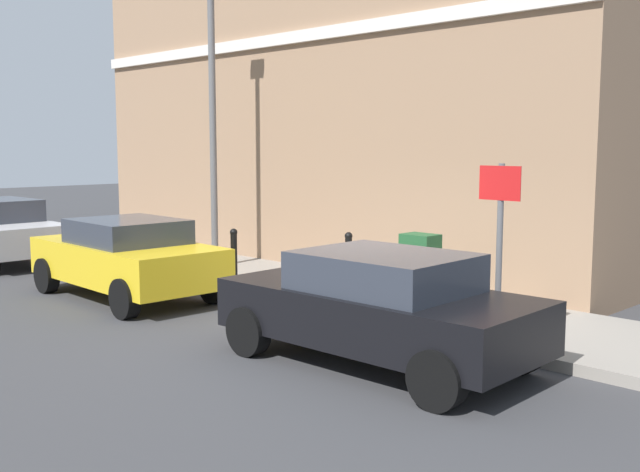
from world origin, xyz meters
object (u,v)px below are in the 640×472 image
Objects in this scene: utility_cabinet at (420,273)px; bollard_near_cabinet at (348,260)px; car_black at (379,306)px; car_yellow at (127,256)px; lamppost at (213,114)px; bollard_far_kerb at (234,255)px; street_sign at (500,225)px.

bollard_near_cabinet is at bearing 86.47° from utility_cabinet.
car_black is 5.76m from car_yellow.
car_yellow is 3.89m from bollard_near_cabinet.
lamppost is (0.06, 5.39, 2.62)m from utility_cabinet.
car_yellow reaches higher than utility_cabinet.
bollard_far_kerb is 5.51m from street_sign.
street_sign reaches higher than bollard_near_cabinet.
bollard_near_cabinet is 1.00× the size of bollard_far_kerb.
bollard_near_cabinet is 0.18× the size of lamppost.
utility_cabinet is 2.38m from street_sign.
car_yellow is 1.74× the size of street_sign.
bollard_near_cabinet is 0.45× the size of street_sign.
car_black is at bearing -107.72° from bollard_far_kerb.
car_yellow is 5.15m from utility_cabinet.
street_sign is at bearing -105.84° from bollard_near_cabinet.
car_black is 2.79m from utility_cabinet.
utility_cabinet is 0.50× the size of street_sign.
lamppost is at bearing 90.55° from bollard_near_cabinet.
car_yellow is (-0.07, 5.76, 0.00)m from car_black.
car_yellow reaches higher than bollard_far_kerb.
lamppost reaches higher than utility_cabinet.
street_sign is (1.56, -0.69, 0.92)m from car_black.
bollard_near_cabinet is at bearing -43.32° from car_black.
car_black reaches higher than bollard_far_kerb.
car_black reaches higher than car_yellow.
car_black is at bearing -131.62° from bollard_near_cabinet.
lamppost is (2.61, 0.92, 2.56)m from car_yellow.
utility_cabinet is at bearing -64.39° from car_black.
utility_cabinet is 1.11× the size of bollard_near_cabinet.
street_sign is at bearing -97.60° from lamppost.
street_sign reaches higher than bollard_far_kerb.
lamppost is at bearing 62.03° from bollard_far_kerb.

